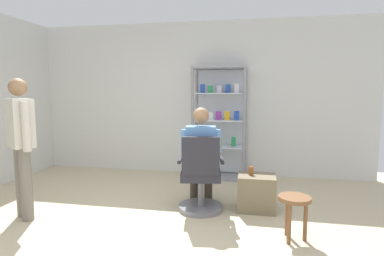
# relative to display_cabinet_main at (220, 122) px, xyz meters

# --- Properties ---
(ground_plane) EXTENTS (7.20, 7.20, 0.00)m
(ground_plane) POSITION_rel_display_cabinet_main_xyz_m (-0.40, -2.76, -0.97)
(ground_plane) COLOR #C6B793
(back_wall) EXTENTS (6.00, 0.10, 2.70)m
(back_wall) POSITION_rel_display_cabinet_main_xyz_m (-0.40, 0.24, 0.38)
(back_wall) COLOR silver
(back_wall) RESTS_ON ground
(display_cabinet_main) EXTENTS (0.90, 0.45, 1.90)m
(display_cabinet_main) POSITION_rel_display_cabinet_main_xyz_m (0.00, 0.00, 0.00)
(display_cabinet_main) COLOR gray
(display_cabinet_main) RESTS_ON ground
(office_chair) EXTENTS (0.60, 0.56, 0.96)m
(office_chair) POSITION_rel_display_cabinet_main_xyz_m (-0.05, -1.65, -0.57)
(office_chair) COLOR slate
(office_chair) RESTS_ON ground
(seated_shopkeeper) EXTENTS (0.53, 0.60, 1.29)m
(seated_shopkeeper) POSITION_rel_display_cabinet_main_xyz_m (-0.08, -1.49, -0.26)
(seated_shopkeeper) COLOR #3F382D
(seated_shopkeeper) RESTS_ON ground
(storage_crate) EXTENTS (0.46, 0.38, 0.44)m
(storage_crate) POSITION_rel_display_cabinet_main_xyz_m (0.62, -1.46, -0.75)
(storage_crate) COLOR #72664C
(storage_crate) RESTS_ON ground
(tea_glass) EXTENTS (0.06, 0.06, 0.10)m
(tea_glass) POSITION_rel_display_cabinet_main_xyz_m (0.55, -1.44, -0.47)
(tea_glass) COLOR brown
(tea_glass) RESTS_ON storage_crate
(standing_customer) EXTENTS (0.44, 0.39, 1.63)m
(standing_customer) POSITION_rel_display_cabinet_main_xyz_m (-2.05, -2.23, -0.03)
(standing_customer) COLOR slate
(standing_customer) RESTS_ON ground
(wooden_stool) EXTENTS (0.32, 0.32, 0.45)m
(wooden_stool) POSITION_rel_display_cabinet_main_xyz_m (0.98, -2.21, -0.61)
(wooden_stool) COLOR brown
(wooden_stool) RESTS_ON ground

